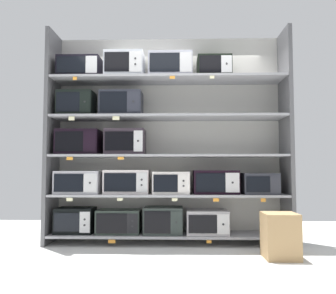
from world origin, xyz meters
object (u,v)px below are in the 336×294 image
microwave_1 (119,221)px  microwave_15 (170,66)px  microwave_11 (76,104)px  microwave_2 (163,220)px  microwave_14 (125,66)px  microwave_16 (214,68)px  microwave_0 (75,220)px  microwave_3 (207,222)px  microwave_8 (259,184)px  microwave_4 (79,182)px  microwave_12 (122,104)px  microwave_6 (171,183)px  microwave_9 (79,142)px  shipping_carton (280,236)px  microwave_10 (126,142)px  microwave_5 (127,182)px  microwave_7 (216,182)px  microwave_13 (80,69)px

microwave_1 → microwave_15: size_ratio=0.97×
microwave_1 → microwave_11: microwave_11 is taller
microwave_2 → microwave_14: microwave_14 is taller
microwave_16 → microwave_0: bearing=180.0°
microwave_3 → microwave_8: 0.82m
microwave_4 → microwave_12: (0.54, -0.00, 1.01)m
microwave_6 → microwave_9: size_ratio=0.86×
shipping_carton → microwave_10: bearing=158.2°
microwave_12 → microwave_14: bearing=0.3°
microwave_5 → microwave_14: 1.51m
microwave_7 → shipping_carton: (0.60, -0.70, -0.54)m
microwave_14 → microwave_8: bearing=0.0°
microwave_3 → microwave_13: microwave_13 is taller
microwave_12 → microwave_0: bearing=180.0°
microwave_12 → microwave_4: bearing=180.0°
microwave_2 → microwave_14: 2.05m
microwave_0 → microwave_6: size_ratio=1.02×
microwave_3 → microwave_8: size_ratio=1.19×
microwave_0 → microwave_2: bearing=-0.0°
microwave_6 → microwave_9: bearing=-180.0°
microwave_12 → microwave_16: 1.29m
microwave_5 → shipping_carton: (1.73, -0.70, -0.54)m
microwave_1 → microwave_7: (1.23, 0.00, 0.50)m
microwave_4 → microwave_11: size_ratio=1.24×
microwave_0 → microwave_12: (0.58, -0.00, 1.49)m
microwave_11 → microwave_2: bearing=-0.0°
microwave_5 → microwave_7: (1.13, -0.00, -0.00)m
microwave_15 → shipping_carton: size_ratio=1.19×
microwave_8 → microwave_16: 1.60m
microwave_7 → microwave_14: (-1.17, 0.00, 1.51)m
microwave_12 → shipping_carton: 2.48m
microwave_5 → microwave_8: size_ratio=1.30×
microwave_6 → microwave_15: 1.51m
microwave_5 → shipping_carton: bearing=-22.0°
microwave_13 → microwave_9: bearing=178.5°
microwave_4 → shipping_carton: microwave_4 is taller
microwave_7 → microwave_13: 2.30m
microwave_2 → microwave_10: 1.11m
microwave_5 → microwave_13: (-0.63, -0.00, 1.48)m
microwave_2 → microwave_14: bearing=180.0°
microwave_3 → microwave_13: bearing=-180.0°
microwave_9 → microwave_12: size_ratio=1.01×
microwave_4 → microwave_10: size_ratio=1.13×
microwave_11 → microwave_16: bearing=-0.0°
microwave_1 → microwave_13: size_ratio=1.00×
microwave_0 → microwave_12: size_ratio=0.89×
microwave_0 → microwave_7: 1.86m
microwave_0 → microwave_15: (1.22, -0.00, 1.99)m
microwave_0 → microwave_3: bearing=-0.0°
microwave_6 → microwave_14: (-0.61, 0.00, 1.52)m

